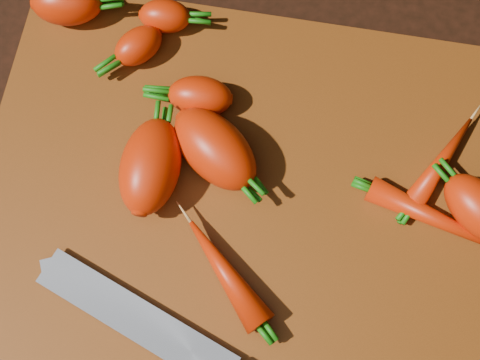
# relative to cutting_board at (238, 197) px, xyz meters

# --- Properties ---
(ground) EXTENTS (2.00, 2.00, 0.01)m
(ground) POSITION_rel_cutting_board_xyz_m (0.00, 0.00, -0.01)
(ground) COLOR black
(cutting_board) EXTENTS (0.50, 0.40, 0.01)m
(cutting_board) POSITION_rel_cutting_board_xyz_m (0.00, 0.00, 0.00)
(cutting_board) COLOR #894112
(cutting_board) RESTS_ON ground
(carrot_0) EXTENTS (0.08, 0.06, 0.05)m
(carrot_0) POSITION_rel_cutting_board_xyz_m (-0.20, 0.17, 0.03)
(carrot_0) COLOR red
(carrot_0) RESTS_ON cutting_board
(carrot_1) EXTENTS (0.06, 0.06, 0.04)m
(carrot_1) POSITION_rel_cutting_board_xyz_m (-0.02, 0.02, 0.02)
(carrot_1) COLOR red
(carrot_1) RESTS_ON cutting_board
(carrot_2) EXTENTS (0.11, 0.10, 0.06)m
(carrot_2) POSITION_rel_cutting_board_xyz_m (-0.03, 0.03, 0.03)
(carrot_2) COLOR red
(carrot_2) RESTS_ON cutting_board
(carrot_3) EXTENTS (0.06, 0.10, 0.06)m
(carrot_3) POSITION_rel_cutting_board_xyz_m (-0.08, 0.01, 0.03)
(carrot_3) COLOR red
(carrot_3) RESTS_ON cutting_board
(carrot_4) EXTENTS (0.07, 0.04, 0.04)m
(carrot_4) POSITION_rel_cutting_board_xyz_m (-0.05, 0.09, 0.03)
(carrot_4) COLOR red
(carrot_4) RESTS_ON cutting_board
(carrot_5) EXTENTS (0.06, 0.04, 0.03)m
(carrot_5) POSITION_rel_cutting_board_xyz_m (-0.10, 0.17, 0.02)
(carrot_5) COLOR red
(carrot_5) RESTS_ON cutting_board
(carrot_6) EXTENTS (0.09, 0.08, 0.05)m
(carrot_6) POSITION_rel_cutting_board_xyz_m (0.22, 0.02, 0.03)
(carrot_6) COLOR red
(carrot_6) RESTS_ON cutting_board
(carrot_7) EXTENTS (0.07, 0.10, 0.02)m
(carrot_7) POSITION_rel_cutting_board_xyz_m (0.19, 0.06, 0.02)
(carrot_7) COLOR red
(carrot_7) RESTS_ON cutting_board
(carrot_8) EXTENTS (0.14, 0.07, 0.02)m
(carrot_8) POSITION_rel_cutting_board_xyz_m (0.19, 0.00, 0.02)
(carrot_8) COLOR red
(carrot_8) RESTS_ON cutting_board
(carrot_9) EXTENTS (0.10, 0.10, 0.03)m
(carrot_9) POSITION_rel_cutting_board_xyz_m (0.00, -0.08, 0.02)
(carrot_9) COLOR red
(carrot_9) RESTS_ON cutting_board
(carrot_10) EXTENTS (0.06, 0.06, 0.03)m
(carrot_10) POSITION_rel_cutting_board_xyz_m (-0.12, 0.13, 0.02)
(carrot_10) COLOR red
(carrot_10) RESTS_ON cutting_board
(knife) EXTENTS (0.31, 0.14, 0.02)m
(knife) POSITION_rel_cutting_board_xyz_m (-0.05, -0.14, 0.01)
(knife) COLOR gray
(knife) RESTS_ON cutting_board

